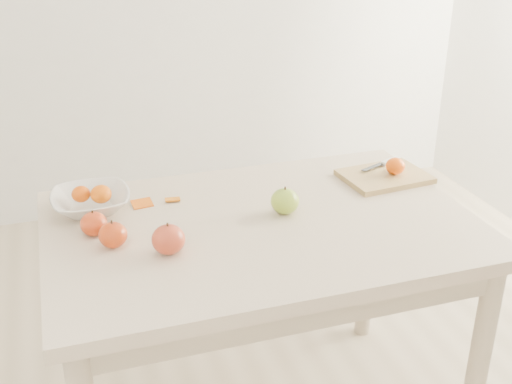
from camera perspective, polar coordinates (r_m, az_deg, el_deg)
name	(u,v)px	position (r m, az deg, el deg)	size (l,w,h in m)	color
table	(261,252)	(1.86, 0.48, -5.35)	(1.20, 0.80, 0.75)	beige
cutting_board	(384,176)	(2.12, 11.35, 1.37)	(0.27, 0.20, 0.02)	tan
board_tangerine	(395,166)	(2.11, 12.28, 2.27)	(0.06, 0.06, 0.05)	#DA5207
fruit_bowl	(91,202)	(1.92, -14.47, -0.83)	(0.23, 0.23, 0.06)	white
bowl_tangerine_near	(81,194)	(1.92, -15.30, -0.17)	(0.05, 0.05, 0.05)	#CD5807
bowl_tangerine_far	(101,194)	(1.90, -13.62, -0.18)	(0.06, 0.06, 0.05)	orange
orange_peel_a	(142,205)	(1.93, -10.08, -1.12)	(0.06, 0.04, 0.00)	#D1580E
orange_peel_b	(173,200)	(1.95, -7.43, -0.72)	(0.04, 0.04, 0.00)	#CE690E
paring_knife	(387,162)	(2.19, 11.58, 2.60)	(0.16, 0.08, 0.01)	white
apple_green	(285,201)	(1.84, 2.59, -0.82)	(0.08, 0.08, 0.07)	olive
apple_red_a	(94,224)	(1.78, -14.22, -2.76)	(0.07, 0.07, 0.07)	maroon
apple_red_d	(113,235)	(1.71, -12.60, -3.74)	(0.08, 0.08, 0.07)	#920C07
apple_red_b	(168,239)	(1.65, -7.79, -4.20)	(0.09, 0.09, 0.08)	maroon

